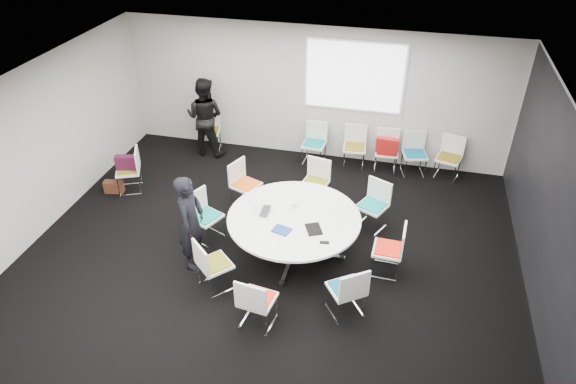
% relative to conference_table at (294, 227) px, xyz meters
% --- Properties ---
extents(room_shell, '(8.08, 7.08, 2.88)m').
position_rel_conference_table_xyz_m(room_shell, '(-0.27, -0.12, 0.87)').
color(room_shell, black).
rests_on(room_shell, ground).
extents(conference_table, '(2.12, 2.12, 0.73)m').
position_rel_conference_table_xyz_m(conference_table, '(0.00, 0.00, 0.00)').
color(conference_table, silver).
rests_on(conference_table, ground).
extents(projection_screen, '(1.90, 0.03, 1.35)m').
position_rel_conference_table_xyz_m(projection_screen, '(0.43, 3.34, 1.32)').
color(projection_screen, white).
rests_on(projection_screen, room_shell).
extents(chair_ring_a, '(0.47, 0.48, 0.88)m').
position_rel_conference_table_xyz_m(chair_ring_a, '(1.52, -0.10, -0.25)').
color(chair_ring_a, silver).
rests_on(chair_ring_a, ground).
extents(chair_ring_b, '(0.61, 0.60, 0.88)m').
position_rel_conference_table_xyz_m(chair_ring_b, '(1.16, 1.01, -0.25)').
color(chair_ring_b, silver).
rests_on(chair_ring_b, ground).
extents(chair_ring_c, '(0.54, 0.53, 0.88)m').
position_rel_conference_table_xyz_m(chair_ring_c, '(0.05, 1.49, -0.25)').
color(chair_ring_c, silver).
rests_on(chair_ring_c, ground).
extents(chair_ring_d, '(0.59, 0.59, 0.88)m').
position_rel_conference_table_xyz_m(chair_ring_d, '(-1.18, 1.14, -0.25)').
color(chair_ring_d, silver).
rests_on(chair_ring_d, ground).
extents(chair_ring_e, '(0.60, 0.60, 0.88)m').
position_rel_conference_table_xyz_m(chair_ring_e, '(-1.53, 0.04, -0.25)').
color(chair_ring_e, silver).
rests_on(chair_ring_e, ground).
extents(chair_ring_f, '(0.64, 0.64, 0.88)m').
position_rel_conference_table_xyz_m(chair_ring_f, '(-0.97, -1.06, -0.25)').
color(chair_ring_f, silver).
rests_on(chair_ring_f, ground).
extents(chair_ring_g, '(0.52, 0.51, 0.88)m').
position_rel_conference_table_xyz_m(chair_ring_g, '(-0.14, -1.60, -0.25)').
color(chair_ring_g, silver).
rests_on(chair_ring_g, ground).
extents(chair_ring_h, '(0.63, 0.63, 0.88)m').
position_rel_conference_table_xyz_m(chair_ring_h, '(1.02, -1.11, -0.25)').
color(chair_ring_h, silver).
rests_on(chair_ring_h, ground).
extents(chair_back_a, '(0.49, 0.47, 0.88)m').
position_rel_conference_table_xyz_m(chair_back_a, '(-0.27, 2.99, -0.25)').
color(chair_back_a, silver).
rests_on(chair_back_a, ground).
extents(chair_back_b, '(0.50, 0.49, 0.88)m').
position_rel_conference_table_xyz_m(chair_back_b, '(0.58, 3.04, -0.25)').
color(chair_back_b, silver).
rests_on(chair_back_b, ground).
extents(chair_back_c, '(0.49, 0.48, 0.88)m').
position_rel_conference_table_xyz_m(chair_back_c, '(1.24, 3.03, -0.25)').
color(chair_back_c, silver).
rests_on(chair_back_c, ground).
extents(chair_back_d, '(0.55, 0.54, 0.88)m').
position_rel_conference_table_xyz_m(chair_back_d, '(1.80, 3.04, -0.25)').
color(chair_back_d, silver).
rests_on(chair_back_d, ground).
extents(chair_back_e, '(0.57, 0.56, 0.88)m').
position_rel_conference_table_xyz_m(chair_back_e, '(2.47, 3.04, -0.25)').
color(chair_back_e, silver).
rests_on(chair_back_e, ground).
extents(chair_spare_left, '(0.60, 0.60, 0.88)m').
position_rel_conference_table_xyz_m(chair_spare_left, '(-3.52, 1.10, -0.25)').
color(chair_spare_left, silver).
rests_on(chair_spare_left, ground).
extents(chair_person_back, '(0.55, 0.54, 0.88)m').
position_rel_conference_table_xyz_m(chair_person_back, '(-2.62, 3.04, -0.25)').
color(chair_person_back, silver).
rests_on(chair_person_back, ground).
extents(person_main, '(0.39, 0.59, 1.61)m').
position_rel_conference_table_xyz_m(person_main, '(-1.48, -0.61, 0.27)').
color(person_main, black).
rests_on(person_main, ground).
extents(person_back, '(0.87, 0.69, 1.72)m').
position_rel_conference_table_xyz_m(person_back, '(-2.62, 2.88, 0.33)').
color(person_back, black).
rests_on(person_back, ground).
extents(laptop, '(0.22, 0.33, 0.03)m').
position_rel_conference_table_xyz_m(laptop, '(-0.43, 0.03, 0.21)').
color(laptop, '#333338').
rests_on(laptop, conference_table).
extents(laptop_lid, '(0.08, 0.30, 0.22)m').
position_rel_conference_table_xyz_m(laptop_lid, '(-0.63, -0.00, 0.33)').
color(laptop_lid, silver).
rests_on(laptop_lid, conference_table).
extents(notebook_black, '(0.33, 0.36, 0.02)m').
position_rel_conference_table_xyz_m(notebook_black, '(0.37, -0.25, 0.21)').
color(notebook_black, black).
rests_on(notebook_black, conference_table).
extents(tablet_folio, '(0.30, 0.26, 0.03)m').
position_rel_conference_table_xyz_m(tablet_folio, '(-0.11, -0.39, 0.21)').
color(tablet_folio, navy).
rests_on(tablet_folio, conference_table).
extents(papers_right, '(0.37, 0.34, 0.00)m').
position_rel_conference_table_xyz_m(papers_right, '(0.62, 0.24, 0.20)').
color(papers_right, silver).
rests_on(papers_right, conference_table).
extents(papers_front, '(0.33, 0.25, 0.00)m').
position_rel_conference_table_xyz_m(papers_front, '(0.74, -0.16, 0.20)').
color(papers_front, white).
rests_on(papers_front, conference_table).
extents(cup, '(0.08, 0.08, 0.09)m').
position_rel_conference_table_xyz_m(cup, '(-0.06, 0.25, 0.25)').
color(cup, white).
rests_on(cup, conference_table).
extents(phone, '(0.15, 0.09, 0.01)m').
position_rel_conference_table_xyz_m(phone, '(0.58, -0.52, 0.21)').
color(phone, black).
rests_on(phone, conference_table).
extents(maroon_bag, '(0.42, 0.22, 0.28)m').
position_rel_conference_table_xyz_m(maroon_bag, '(-3.53, 1.09, 0.09)').
color(maroon_bag, '#411129').
rests_on(maroon_bag, chair_spare_left).
extents(brown_bag, '(0.38, 0.22, 0.24)m').
position_rel_conference_table_xyz_m(brown_bag, '(-3.82, 0.95, -0.41)').
color(brown_bag, '#4B2418').
rests_on(brown_bag, ground).
extents(red_jacket, '(0.45, 0.19, 0.36)m').
position_rel_conference_table_xyz_m(red_jacket, '(1.24, 2.80, 0.17)').
color(red_jacket, '#AE1515').
rests_on(red_jacket, chair_back_c).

